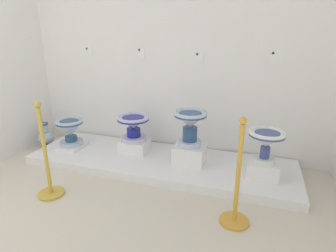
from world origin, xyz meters
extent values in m
cube|color=beige|center=(2.04, 0.67, -0.01)|extent=(6.08, 5.34, 0.02)
cube|color=white|center=(2.04, 2.57, 1.50)|extent=(4.28, 0.06, 3.00)
cube|color=white|center=(2.04, 2.02, 0.05)|extent=(3.34, 0.99, 0.11)
cube|color=white|center=(0.77, 1.97, 0.13)|extent=(0.30, 0.35, 0.04)
cylinder|color=#ABBFD3|center=(0.77, 1.97, 0.18)|extent=(0.30, 0.30, 0.05)
cylinder|color=navy|center=(0.77, 1.97, 0.24)|extent=(0.16, 0.16, 0.07)
cone|color=#ABBFD3|center=(0.77, 1.97, 0.38)|extent=(0.36, 0.36, 0.21)
cylinder|color=navy|center=(0.77, 1.97, 0.47)|extent=(0.35, 0.35, 0.03)
torus|color=#ABBFD3|center=(0.77, 1.97, 0.49)|extent=(0.37, 0.37, 0.04)
cylinder|color=navy|center=(0.77, 1.97, 0.48)|extent=(0.25, 0.25, 0.01)
cube|color=white|center=(1.65, 2.11, 0.19)|extent=(0.36, 0.28, 0.16)
cylinder|color=silver|center=(1.65, 2.11, 0.30)|extent=(0.32, 0.32, 0.06)
cylinder|color=navy|center=(1.65, 2.11, 0.38)|extent=(0.18, 0.18, 0.11)
cone|color=silver|center=(1.65, 2.11, 0.51)|extent=(0.41, 0.41, 0.15)
cylinder|color=navy|center=(1.65, 2.11, 0.56)|extent=(0.41, 0.41, 0.03)
torus|color=silver|center=(1.65, 2.11, 0.58)|extent=(0.42, 0.42, 0.04)
cylinder|color=navy|center=(1.65, 2.11, 0.58)|extent=(0.29, 0.29, 0.01)
cube|color=white|center=(2.43, 2.02, 0.22)|extent=(0.37, 0.31, 0.22)
cylinder|color=silver|center=(2.43, 2.02, 0.36)|extent=(0.27, 0.27, 0.07)
cylinder|color=navy|center=(2.43, 2.02, 0.48)|extent=(0.17, 0.17, 0.17)
cone|color=silver|center=(2.43, 2.02, 0.65)|extent=(0.38, 0.38, 0.17)
cylinder|color=navy|center=(2.43, 2.02, 0.72)|extent=(0.38, 0.38, 0.03)
torus|color=silver|center=(2.43, 2.02, 0.74)|extent=(0.39, 0.39, 0.04)
cylinder|color=navy|center=(2.43, 2.02, 0.73)|extent=(0.27, 0.27, 0.01)
cube|color=white|center=(3.28, 1.96, 0.20)|extent=(0.33, 0.30, 0.18)
cylinder|color=white|center=(3.28, 1.96, 0.31)|extent=(0.23, 0.23, 0.04)
cylinder|color=#3D4890|center=(3.28, 1.96, 0.39)|extent=(0.10, 0.10, 0.13)
cone|color=white|center=(3.28, 1.96, 0.54)|extent=(0.38, 0.38, 0.16)
cylinder|color=#3D4890|center=(3.28, 1.96, 0.60)|extent=(0.37, 0.37, 0.03)
torus|color=white|center=(3.28, 1.96, 0.62)|extent=(0.39, 0.39, 0.04)
cylinder|color=#3D4890|center=(3.28, 1.96, 0.61)|extent=(0.27, 0.27, 0.01)
cube|color=white|center=(0.80, 2.53, 1.36)|extent=(0.09, 0.01, 0.14)
cube|color=#386BAD|center=(0.77, 2.53, 1.40)|extent=(0.02, 0.01, 0.02)
cube|color=white|center=(1.61, 2.53, 1.35)|extent=(0.09, 0.01, 0.16)
cube|color=#386BAD|center=(1.58, 2.53, 1.40)|extent=(0.02, 0.01, 0.02)
cube|color=white|center=(2.40, 2.53, 1.32)|extent=(0.10, 0.01, 0.12)
cube|color=slate|center=(2.37, 2.53, 1.36)|extent=(0.02, 0.01, 0.02)
cube|color=white|center=(3.30, 2.53, 1.35)|extent=(0.12, 0.01, 0.16)
cube|color=slate|center=(3.26, 2.53, 1.39)|extent=(0.02, 0.01, 0.02)
cylinder|color=navy|center=(0.20, 2.11, 0.01)|extent=(0.14, 0.14, 0.03)
ellipsoid|color=#A4B8D3|center=(0.20, 2.11, 0.13)|extent=(0.23, 0.23, 0.19)
cylinder|color=#A4B8D3|center=(0.20, 2.11, 0.28)|extent=(0.09, 0.09, 0.12)
torus|color=navy|center=(0.20, 2.11, 0.34)|extent=(0.13, 0.13, 0.02)
cylinder|color=gold|center=(1.18, 1.04, 0.01)|extent=(0.27, 0.27, 0.02)
cylinder|color=gold|center=(1.18, 1.04, 0.49)|extent=(0.04, 0.04, 0.92)
sphere|color=gold|center=(1.18, 1.04, 0.98)|extent=(0.06, 0.06, 0.06)
cylinder|color=gold|center=(3.05, 1.19, 0.01)|extent=(0.26, 0.26, 0.02)
cylinder|color=gold|center=(3.05, 1.19, 0.48)|extent=(0.04, 0.04, 0.91)
sphere|color=gold|center=(3.05, 1.19, 0.96)|extent=(0.06, 0.06, 0.06)
camera|label=1|loc=(3.14, -0.98, 1.62)|focal=29.66mm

